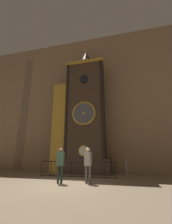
% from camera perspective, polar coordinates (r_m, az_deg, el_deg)
% --- Properties ---
extents(ground_plane, '(28.00, 28.00, 0.00)m').
position_cam_1_polar(ground_plane, '(7.77, -10.37, -25.80)').
color(ground_plane, '#847056').
extents(cathedral_back_wall, '(24.00, 0.32, 12.92)m').
position_cam_1_polar(cathedral_back_wall, '(14.13, 0.23, 5.25)').
color(cathedral_back_wall, '#997A5B').
rests_on(cathedral_back_wall, ground_plane).
extents(clock_tower, '(4.58, 1.79, 10.73)m').
position_cam_1_polar(clock_tower, '(12.33, -1.79, -1.05)').
color(clock_tower, '#423328').
rests_on(clock_tower, ground_plane).
extents(railing_fence, '(4.88, 0.05, 0.95)m').
position_cam_1_polar(railing_fence, '(10.00, -3.65, -20.62)').
color(railing_fence, black).
rests_on(railing_fence, ground_plane).
extents(visitor_near, '(0.36, 0.25, 1.69)m').
position_cam_1_polar(visitor_near, '(8.11, -9.74, -18.17)').
color(visitor_near, '#213427').
rests_on(visitor_near, ground_plane).
extents(visitor_far, '(0.38, 0.29, 1.71)m').
position_cam_1_polar(visitor_far, '(7.99, 0.77, -18.29)').
color(visitor_far, '#58554F').
rests_on(visitor_far, ground_plane).
extents(stanchion_post, '(0.28, 0.28, 1.05)m').
position_cam_1_polar(stanchion_post, '(9.84, 15.25, -21.34)').
color(stanchion_post, gray).
rests_on(stanchion_post, ground_plane).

